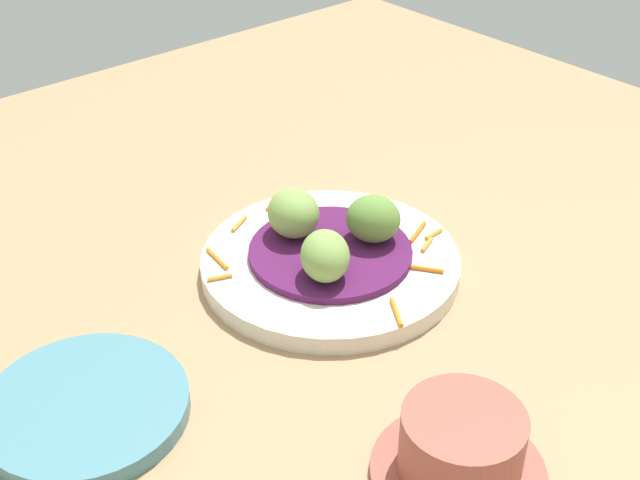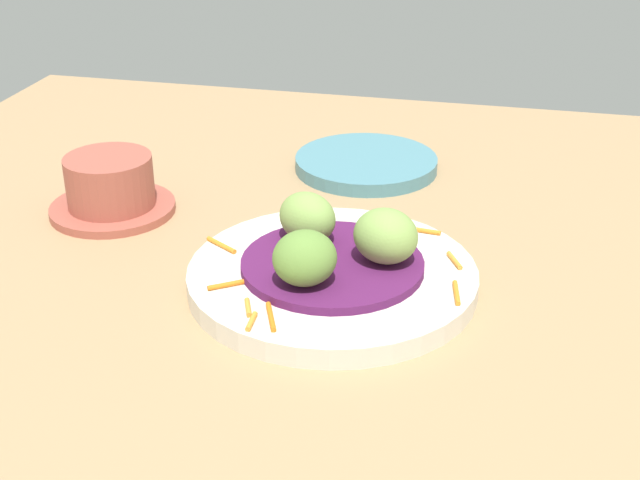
{
  "view_description": "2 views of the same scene",
  "coord_description": "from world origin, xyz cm",
  "px_view_note": "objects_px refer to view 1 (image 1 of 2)",
  "views": [
    {
      "loc": [
        46.11,
        49.21,
        47.16
      ],
      "look_at": [
        5.03,
        1.69,
        5.69
      ],
      "focal_mm": 47.48,
      "sensor_mm": 36.0,
      "label": 1
    },
    {
      "loc": [
        -56.93,
        -11.21,
        37.78
      ],
      "look_at": [
        4.12,
        3.02,
        6.15
      ],
      "focal_mm": 49.28,
      "sensor_mm": 36.0,
      "label": 2
    }
  ],
  "objects_px": {
    "main_plate": "(330,263)",
    "guac_scoop_right": "(293,213)",
    "guac_scoop_center": "(373,219)",
    "guac_scoop_left": "(325,256)",
    "side_plate_small": "(86,407)",
    "terracotta_bowl": "(461,451)"
  },
  "relations": [
    {
      "from": "terracotta_bowl",
      "to": "guac_scoop_center",
      "type": "bearing_deg",
      "value": -120.84
    },
    {
      "from": "main_plate",
      "to": "guac_scoop_right",
      "type": "distance_m",
      "value": 0.06
    },
    {
      "from": "guac_scoop_right",
      "to": "side_plate_small",
      "type": "height_order",
      "value": "guac_scoop_right"
    },
    {
      "from": "side_plate_small",
      "to": "terracotta_bowl",
      "type": "bearing_deg",
      "value": 126.66
    },
    {
      "from": "guac_scoop_center",
      "to": "guac_scoop_right",
      "type": "height_order",
      "value": "guac_scoop_right"
    },
    {
      "from": "main_plate",
      "to": "guac_scoop_center",
      "type": "distance_m",
      "value": 0.06
    },
    {
      "from": "main_plate",
      "to": "guac_scoop_right",
      "type": "height_order",
      "value": "guac_scoop_right"
    },
    {
      "from": "main_plate",
      "to": "guac_scoop_left",
      "type": "relative_size",
      "value": 4.46
    },
    {
      "from": "guac_scoop_center",
      "to": "terracotta_bowl",
      "type": "bearing_deg",
      "value": 59.16
    },
    {
      "from": "main_plate",
      "to": "guac_scoop_right",
      "type": "bearing_deg",
      "value": -77.69
    },
    {
      "from": "guac_scoop_left",
      "to": "main_plate",
      "type": "bearing_deg",
      "value": -137.69
    },
    {
      "from": "guac_scoop_center",
      "to": "guac_scoop_left",
      "type": "bearing_deg",
      "value": 12.31
    },
    {
      "from": "main_plate",
      "to": "side_plate_small",
      "type": "height_order",
      "value": "main_plate"
    },
    {
      "from": "guac_scoop_center",
      "to": "guac_scoop_right",
      "type": "distance_m",
      "value": 0.07
    },
    {
      "from": "main_plate",
      "to": "guac_scoop_center",
      "type": "relative_size",
      "value": 4.75
    },
    {
      "from": "guac_scoop_center",
      "to": "side_plate_small",
      "type": "distance_m",
      "value": 0.3
    },
    {
      "from": "guac_scoop_left",
      "to": "guac_scoop_center",
      "type": "xyz_separation_m",
      "value": [
        -0.07,
        -0.02,
        0.0
      ]
    },
    {
      "from": "side_plate_small",
      "to": "guac_scoop_right",
      "type": "bearing_deg",
      "value": -166.31
    },
    {
      "from": "guac_scoop_left",
      "to": "guac_scoop_right",
      "type": "height_order",
      "value": "guac_scoop_right"
    },
    {
      "from": "main_plate",
      "to": "guac_scoop_right",
      "type": "xyz_separation_m",
      "value": [
        0.01,
        -0.04,
        0.04
      ]
    },
    {
      "from": "guac_scoop_left",
      "to": "guac_scoop_right",
      "type": "xyz_separation_m",
      "value": [
        -0.02,
        -0.07,
        0.0
      ]
    },
    {
      "from": "main_plate",
      "to": "side_plate_small",
      "type": "bearing_deg",
      "value": 4.27
    }
  ]
}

